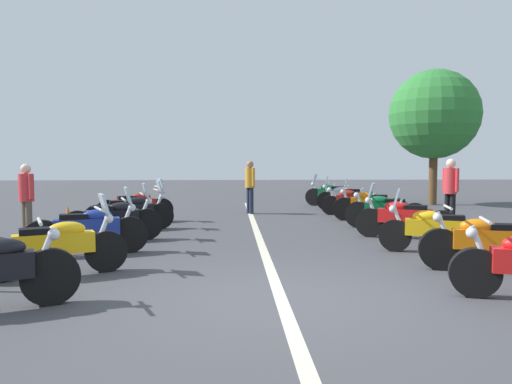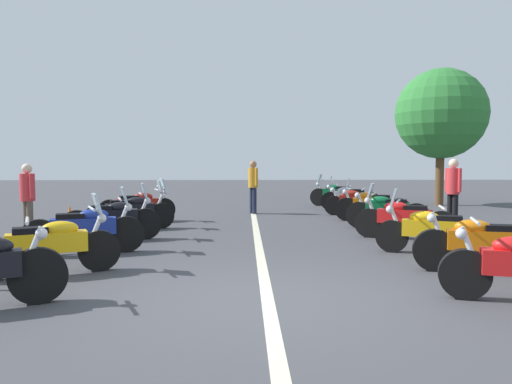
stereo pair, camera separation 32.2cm
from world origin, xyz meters
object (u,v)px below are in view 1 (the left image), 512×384
object	(u,v)px
motorcycle_left_row_3	(114,219)
motorcycle_right_row_2	(435,229)
motorcycle_right_row_4	(385,210)
motorcycle_right_row_6	(353,201)
motorcycle_left_row_4	(131,211)
traffic_cone_0	(68,218)
motorcycle_left_row_5	(136,206)
motorcycle_right_row_8	(331,194)
motorcycle_left_row_2	(89,229)
motorcycle_right_row_3	(403,217)
motorcycle_right_row_7	(345,197)
bystander_0	(450,187)
motorcycle_left_row_1	(57,245)
bystander_1	(250,183)
motorcycle_right_row_1	(489,242)
bystander_2	(26,195)
motorcycle_right_row_5	(369,204)
roadside_tree_0	(434,115)

from	to	relation	value
motorcycle_left_row_3	motorcycle_right_row_2	bearing A→B (deg)	-31.39
motorcycle_right_row_4	motorcycle_right_row_6	xyz separation A→B (m)	(3.09, 0.06, -0.02)
motorcycle_left_row_4	traffic_cone_0	xyz separation A→B (m)	(0.18, 1.58, -0.18)
motorcycle_left_row_5	motorcycle_right_row_8	size ratio (longest dim) A/B	1.02
motorcycle_left_row_2	motorcycle_right_row_3	world-z (taller)	motorcycle_left_row_2
motorcycle_right_row_7	traffic_cone_0	size ratio (longest dim) A/B	3.33
motorcycle_right_row_7	bystander_0	distance (m)	4.89
motorcycle_left_row_1	traffic_cone_0	xyz separation A→B (m)	(5.03, 1.51, -0.17)
motorcycle_right_row_6	motorcycle_right_row_8	distance (m)	3.19
motorcycle_right_row_2	motorcycle_right_row_6	distance (m)	6.45
motorcycle_left_row_2	bystander_1	size ratio (longest dim) A/B	1.22
motorcycle_left_row_5	motorcycle_right_row_1	bearing A→B (deg)	-68.12
motorcycle_right_row_2	motorcycle_right_row_1	bearing A→B (deg)	118.82
motorcycle_left_row_2	bystander_2	world-z (taller)	bystander_2
motorcycle_right_row_5	motorcycle_right_row_8	xyz separation A→B (m)	(4.68, 0.12, 0.00)
motorcycle_right_row_2	bystander_1	distance (m)	7.77
motorcycle_left_row_5	bystander_0	size ratio (longest dim) A/B	1.15
bystander_2	motorcycle_right_row_4	bearing A→B (deg)	140.19
motorcycle_right_row_4	motorcycle_right_row_6	size ratio (longest dim) A/B	0.99
motorcycle_right_row_1	motorcycle_right_row_2	world-z (taller)	motorcycle_right_row_2
motorcycle_left_row_1	motorcycle_right_row_6	distance (m)	10.18
motorcycle_left_row_1	motorcycle_right_row_7	distance (m)	11.52
motorcycle_right_row_7	bystander_1	world-z (taller)	bystander_1
motorcycle_left_row_4	motorcycle_right_row_1	xyz separation A→B (m)	(-4.88, -6.43, -0.01)
motorcycle_right_row_4	bystander_2	world-z (taller)	bystander_2
motorcycle_right_row_1	bystander_2	bearing A→B (deg)	-9.08
motorcycle_left_row_2	bystander_0	bearing A→B (deg)	3.91
motorcycle_right_row_1	bystander_0	distance (m)	5.25
motorcycle_left_row_5	motorcycle_right_row_8	world-z (taller)	motorcycle_right_row_8
motorcycle_left_row_3	motorcycle_right_row_8	distance (m)	10.12
motorcycle_left_row_2	traffic_cone_0	size ratio (longest dim) A/B	3.43
motorcycle_right_row_3	motorcycle_right_row_4	xyz separation A→B (m)	(1.61, -0.11, -0.00)
motorcycle_right_row_5	bystander_0	bearing A→B (deg)	151.30
motorcycle_right_row_7	motorcycle_right_row_2	bearing A→B (deg)	99.37
motorcycle_right_row_7	bystander_1	xyz separation A→B (m)	(-0.93, 3.37, 0.55)
bystander_2	bystander_1	bearing A→B (deg)	176.02
motorcycle_right_row_4	motorcycle_right_row_5	bearing A→B (deg)	-70.83
motorcycle_left_row_2	traffic_cone_0	bearing A→B (deg)	96.08
motorcycle_right_row_7	motorcycle_right_row_5	bearing A→B (deg)	100.33
motorcycle_left_row_1	bystander_1	distance (m)	9.14
motorcycle_right_row_6	roadside_tree_0	xyz separation A→B (m)	(3.58, -4.10, 3.09)
motorcycle_left_row_3	bystander_2	xyz separation A→B (m)	(0.53, 2.04, 0.49)
motorcycle_right_row_5	roadside_tree_0	distance (m)	7.16
motorcycle_right_row_8	motorcycle_right_row_7	bearing A→B (deg)	117.39
motorcycle_right_row_8	bystander_2	xyz separation A→B (m)	(-7.38, 8.35, 0.49)
motorcycle_left_row_4	motorcycle_left_row_5	bearing A→B (deg)	77.24
motorcycle_left_row_3	motorcycle_left_row_5	bearing A→B (deg)	76.83
motorcycle_left_row_4	motorcycle_left_row_5	world-z (taller)	motorcycle_left_row_5
motorcycle_left_row_3	bystander_1	size ratio (longest dim) A/B	1.19
motorcycle_left_row_4	motorcycle_right_row_1	bearing A→B (deg)	-55.94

